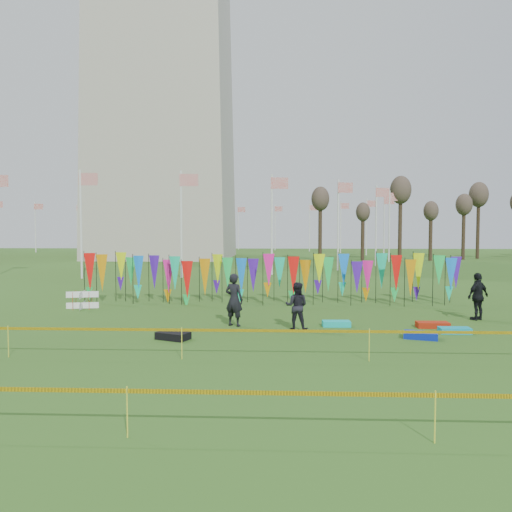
{
  "coord_description": "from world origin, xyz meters",
  "views": [
    {
      "loc": [
        0.47,
        -16.12,
        3.59
      ],
      "look_at": [
        -0.5,
        6.0,
        2.43
      ],
      "focal_mm": 35.0,
      "sensor_mm": 36.0,
      "label": 1
    }
  ],
  "objects_px": {
    "kite_bag_black": "(173,336)",
    "person_left": "(234,300)",
    "person_right": "(478,296)",
    "kite_bag_turquoise": "(336,324)",
    "box_kite": "(82,300)",
    "kite_bag_red": "(433,325)",
    "person_mid": "(297,306)",
    "kite_bag_teal": "(455,330)",
    "kite_bag_blue": "(421,335)"
  },
  "relations": [
    {
      "from": "kite_bag_turquoise",
      "to": "kite_bag_blue",
      "type": "relative_size",
      "value": 0.96
    },
    {
      "from": "kite_bag_black",
      "to": "person_left",
      "type": "bearing_deg",
      "value": 52.7
    },
    {
      "from": "person_left",
      "to": "box_kite",
      "type": "bearing_deg",
      "value": -2.69
    },
    {
      "from": "kite_bag_red",
      "to": "kite_bag_black",
      "type": "bearing_deg",
      "value": -165.49
    },
    {
      "from": "kite_bag_blue",
      "to": "box_kite",
      "type": "bearing_deg",
      "value": 157.42
    },
    {
      "from": "person_left",
      "to": "kite_bag_blue",
      "type": "relative_size",
      "value": 1.84
    },
    {
      "from": "box_kite",
      "to": "kite_bag_red",
      "type": "height_order",
      "value": "box_kite"
    },
    {
      "from": "kite_bag_black",
      "to": "kite_bag_teal",
      "type": "bearing_deg",
      "value": 8.17
    },
    {
      "from": "kite_bag_blue",
      "to": "kite_bag_teal",
      "type": "height_order",
      "value": "kite_bag_blue"
    },
    {
      "from": "kite_bag_red",
      "to": "kite_bag_teal",
      "type": "bearing_deg",
      "value": -65.2
    },
    {
      "from": "person_right",
      "to": "kite_bag_red",
      "type": "xyz_separation_m",
      "value": [
        -2.27,
        -1.66,
        -0.84
      ]
    },
    {
      "from": "person_left",
      "to": "kite_bag_teal",
      "type": "relative_size",
      "value": 1.88
    },
    {
      "from": "person_right",
      "to": "person_left",
      "type": "bearing_deg",
      "value": -21.66
    },
    {
      "from": "kite_bag_teal",
      "to": "kite_bag_red",
      "type": "bearing_deg",
      "value": 114.8
    },
    {
      "from": "person_right",
      "to": "kite_bag_turquoise",
      "type": "relative_size",
      "value": 1.85
    },
    {
      "from": "box_kite",
      "to": "person_right",
      "type": "xyz_separation_m",
      "value": [
        16.84,
        -2.1,
        0.54
      ]
    },
    {
      "from": "person_right",
      "to": "kite_bag_teal",
      "type": "bearing_deg",
      "value": 24.05
    },
    {
      "from": "kite_bag_turquoise",
      "to": "kite_bag_black",
      "type": "distance_m",
      "value": 6.12
    },
    {
      "from": "kite_bag_blue",
      "to": "kite_bag_black",
      "type": "relative_size",
      "value": 1.03
    },
    {
      "from": "person_mid",
      "to": "box_kite",
      "type": "bearing_deg",
      "value": -12.27
    },
    {
      "from": "kite_bag_blue",
      "to": "kite_bag_red",
      "type": "distance_m",
      "value": 2.13
    },
    {
      "from": "kite_bag_turquoise",
      "to": "kite_bag_red",
      "type": "relative_size",
      "value": 0.89
    },
    {
      "from": "person_left",
      "to": "kite_bag_turquoise",
      "type": "bearing_deg",
      "value": -153.99
    },
    {
      "from": "person_left",
      "to": "person_mid",
      "type": "xyz_separation_m",
      "value": [
        2.31,
        -0.6,
        -0.13
      ]
    },
    {
      "from": "kite_bag_blue",
      "to": "person_left",
      "type": "bearing_deg",
      "value": 163.36
    },
    {
      "from": "person_mid",
      "to": "person_right",
      "type": "relative_size",
      "value": 0.91
    },
    {
      "from": "kite_bag_turquoise",
      "to": "kite_bag_red",
      "type": "bearing_deg",
      "value": -1.48
    },
    {
      "from": "person_left",
      "to": "person_mid",
      "type": "height_order",
      "value": "person_left"
    },
    {
      "from": "box_kite",
      "to": "kite_bag_turquoise",
      "type": "xyz_separation_m",
      "value": [
        11.06,
        -3.67,
        -0.3
      ]
    },
    {
      "from": "kite_bag_red",
      "to": "kite_bag_turquoise",
      "type": "bearing_deg",
      "value": 178.52
    },
    {
      "from": "kite_bag_turquoise",
      "to": "kite_bag_teal",
      "type": "distance_m",
      "value": 4.1
    },
    {
      "from": "kite_bag_turquoise",
      "to": "box_kite",
      "type": "bearing_deg",
      "value": 161.63
    },
    {
      "from": "kite_bag_red",
      "to": "kite_bag_teal",
      "type": "distance_m",
      "value": 1.09
    },
    {
      "from": "kite_bag_turquoise",
      "to": "kite_bag_blue",
      "type": "distance_m",
      "value": 3.22
    },
    {
      "from": "kite_bag_black",
      "to": "kite_bag_teal",
      "type": "distance_m",
      "value": 9.67
    },
    {
      "from": "kite_bag_turquoise",
      "to": "kite_bag_red",
      "type": "height_order",
      "value": "kite_bag_red"
    },
    {
      "from": "person_left",
      "to": "kite_bag_teal",
      "type": "bearing_deg",
      "value": -162.55
    },
    {
      "from": "kite_bag_teal",
      "to": "person_left",
      "type": "bearing_deg",
      "value": 172.74
    },
    {
      "from": "person_mid",
      "to": "kite_bag_teal",
      "type": "bearing_deg",
      "value": -171.86
    },
    {
      "from": "kite_bag_teal",
      "to": "person_right",
      "type": "bearing_deg",
      "value": 55.52
    },
    {
      "from": "person_right",
      "to": "kite_bag_teal",
      "type": "height_order",
      "value": "person_right"
    },
    {
      "from": "kite_bag_black",
      "to": "kite_bag_red",
      "type": "bearing_deg",
      "value": 14.51
    },
    {
      "from": "box_kite",
      "to": "kite_bag_turquoise",
      "type": "distance_m",
      "value": 11.66
    },
    {
      "from": "person_left",
      "to": "person_mid",
      "type": "distance_m",
      "value": 2.39
    },
    {
      "from": "person_right",
      "to": "kite_bag_teal",
      "type": "distance_m",
      "value": 3.32
    },
    {
      "from": "person_right",
      "to": "kite_bag_black",
      "type": "distance_m",
      "value": 12.11
    },
    {
      "from": "box_kite",
      "to": "person_right",
      "type": "height_order",
      "value": "person_right"
    },
    {
      "from": "person_mid",
      "to": "kite_bag_blue",
      "type": "bearing_deg",
      "value": 174.42
    },
    {
      "from": "person_right",
      "to": "kite_bag_blue",
      "type": "relative_size",
      "value": 1.76
    },
    {
      "from": "box_kite",
      "to": "kite_bag_red",
      "type": "xyz_separation_m",
      "value": [
        14.57,
        -3.76,
        -0.3
      ]
    }
  ]
}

